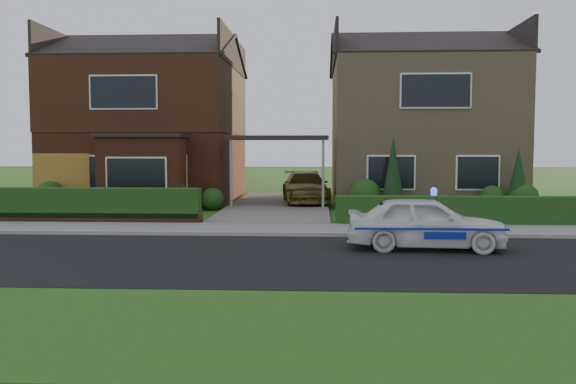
{
  "coord_description": "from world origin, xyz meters",
  "views": [
    {
      "loc": [
        1.56,
        -12.73,
        2.35
      ],
      "look_at": [
        0.72,
        3.5,
        1.14
      ],
      "focal_mm": 38.0,
      "sensor_mm": 36.0,
      "label": 1
    }
  ],
  "objects": [
    {
      "name": "shrub_right_mid",
      "position": [
        7.8,
        9.5,
        0.48
      ],
      "size": [
        0.96,
        0.96,
        0.96
      ],
      "primitive_type": "sphere",
      "color": "#123A13",
      "rests_on": "ground"
    },
    {
      "name": "driveway_car",
      "position": [
        1.0,
        11.76,
        0.73
      ],
      "size": [
        2.17,
        4.37,
        1.22
      ],
      "primitive_type": "imported",
      "rotation": [
        0.0,
        0.0,
        0.11
      ],
      "color": "brown",
      "rests_on": "driveway"
    },
    {
      "name": "hedge_left",
      "position": [
        -5.8,
        5.45,
        0.0
      ],
      "size": [
        7.5,
        0.55,
        0.9
      ],
      "primitive_type": "cube",
      "color": "#123A13",
      "rests_on": "ground"
    },
    {
      "name": "garage_door",
      "position": [
        -8.25,
        9.96,
        1.05
      ],
      "size": [
        2.2,
        0.1,
        2.1
      ],
      "primitive_type": "cube",
      "color": "olive",
      "rests_on": "ground"
    },
    {
      "name": "potted_plant_b",
      "position": [
        -5.79,
        6.1,
        0.39
      ],
      "size": [
        0.5,
        0.45,
        0.78
      ],
      "primitive_type": "imported",
      "rotation": [
        0.0,
        0.0,
        0.27
      ],
      "color": "gray",
      "rests_on": "ground"
    },
    {
      "name": "house_right",
      "position": [
        5.8,
        13.99,
        3.66
      ],
      "size": [
        7.5,
        8.06,
        7.25
      ],
      "color": "tan",
      "rests_on": "ground"
    },
    {
      "name": "road",
      "position": [
        0.0,
        0.0,
        0.0
      ],
      "size": [
        60.0,
        6.0,
        0.02
      ],
      "primitive_type": "cube",
      "color": "black",
      "rests_on": "ground"
    },
    {
      "name": "dwarf_wall",
      "position": [
        -5.8,
        5.3,
        0.18
      ],
      "size": [
        7.7,
        0.25,
        0.36
      ],
      "primitive_type": "cube",
      "color": "brown",
      "rests_on": "ground"
    },
    {
      "name": "carport_link",
      "position": [
        0.0,
        10.95,
        2.66
      ],
      "size": [
        3.8,
        3.0,
        2.77
      ],
      "color": "black",
      "rests_on": "ground"
    },
    {
      "name": "sidewalk",
      "position": [
        0.0,
        4.1,
        0.05
      ],
      "size": [
        60.0,
        2.0,
        0.1
      ],
      "primitive_type": "cube",
      "color": "slate",
      "rests_on": "ground"
    },
    {
      "name": "kerb",
      "position": [
        0.0,
        3.05,
        0.06
      ],
      "size": [
        60.0,
        0.16,
        0.12
      ],
      "primitive_type": "cube",
      "color": "#9E9993",
      "rests_on": "ground"
    },
    {
      "name": "shrub_left_far",
      "position": [
        -8.5,
        9.5,
        0.54
      ],
      "size": [
        1.08,
        1.08,
        1.08
      ],
      "primitive_type": "sphere",
      "color": "#123A13",
      "rests_on": "ground"
    },
    {
      "name": "shrub_left_near",
      "position": [
        -2.4,
        9.6,
        0.42
      ],
      "size": [
        0.84,
        0.84,
        0.84
      ],
      "primitive_type": "sphere",
      "color": "#123A13",
      "rests_on": "ground"
    },
    {
      "name": "driveway",
      "position": [
        0.0,
        11.0,
        0.06
      ],
      "size": [
        3.8,
        12.0,
        0.12
      ],
      "primitive_type": "cube",
      "color": "#666059",
      "rests_on": "ground"
    },
    {
      "name": "shrub_right_far",
      "position": [
        8.8,
        9.2,
        0.54
      ],
      "size": [
        1.08,
        1.08,
        1.08
      ],
      "primitive_type": "sphere",
      "color": "#123A13",
      "rests_on": "ground"
    },
    {
      "name": "shrub_right_near",
      "position": [
        3.2,
        9.4,
        0.6
      ],
      "size": [
        1.2,
        1.2,
        1.2
      ],
      "primitive_type": "sphere",
      "color": "#123A13",
      "rests_on": "ground"
    },
    {
      "name": "house_left",
      "position": [
        -5.78,
        13.9,
        3.81
      ],
      "size": [
        7.5,
        9.53,
        7.25
      ],
      "color": "brown",
      "rests_on": "ground"
    },
    {
      "name": "grass_verge",
      "position": [
        0.0,
        -5.0,
        0.0
      ],
      "size": [
        60.0,
        4.0,
        0.01
      ],
      "primitive_type": "cube",
      "color": "#215115",
      "rests_on": "ground"
    },
    {
      "name": "shrub_left_mid",
      "position": [
        -4.0,
        9.3,
        0.66
      ],
      "size": [
        1.32,
        1.32,
        1.32
      ],
      "primitive_type": "sphere",
      "color": "#123A13",
      "rests_on": "ground"
    },
    {
      "name": "police_car",
      "position": [
        3.99,
        1.2,
        0.61
      ],
      "size": [
        3.29,
        3.67,
        1.38
      ],
      "rotation": [
        0.0,
        0.0,
        1.5
      ],
      "color": "white",
      "rests_on": "ground"
    },
    {
      "name": "ground",
      "position": [
        0.0,
        0.0,
        0.0
      ],
      "size": [
        120.0,
        120.0,
        0.0
      ],
      "primitive_type": "plane",
      "color": "#215115",
      "rests_on": "ground"
    },
    {
      "name": "conifer_b",
      "position": [
        8.6,
        9.2,
        1.1
      ],
      "size": [
        0.9,
        0.9,
        2.2
      ],
      "primitive_type": "cone",
      "color": "black",
      "rests_on": "ground"
    },
    {
      "name": "potted_plant_a",
      "position": [
        -7.54,
        6.0,
        0.37
      ],
      "size": [
        0.45,
        0.36,
        0.74
      ],
      "primitive_type": "imported",
      "rotation": [
        0.0,
        0.0,
        0.27
      ],
      "color": "gray",
      "rests_on": "ground"
    },
    {
      "name": "conifer_a",
      "position": [
        4.2,
        9.2,
        1.3
      ],
      "size": [
        0.9,
        0.9,
        2.6
      ],
      "primitive_type": "cone",
      "color": "black",
      "rests_on": "ground"
    },
    {
      "name": "hedge_right",
      "position": [
        5.8,
        5.35,
        0.0
      ],
      "size": [
        7.5,
        0.55,
        0.8
      ],
      "primitive_type": "cube",
      "color": "#123A13",
      "rests_on": "ground"
    },
    {
      "name": "potted_plant_c",
      "position": [
        -4.46,
        6.97,
        0.35
      ],
      "size": [
        0.54,
        0.54,
        0.7
      ],
      "primitive_type": "imported",
      "rotation": [
        0.0,
        0.0,
        1.02
      ],
      "color": "gray",
      "rests_on": "ground"
    }
  ]
}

